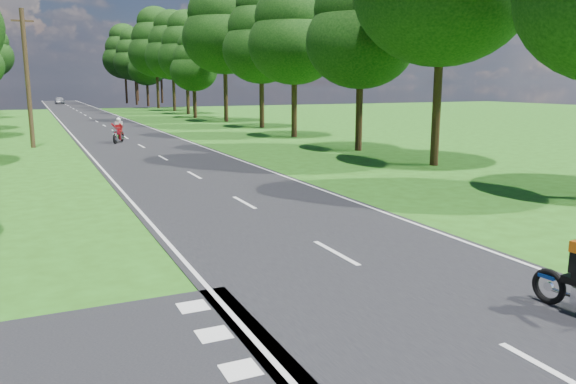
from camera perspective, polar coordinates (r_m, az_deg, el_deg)
name	(u,v)px	position (r m, az deg, el deg)	size (l,w,h in m)	color
ground	(386,281)	(11.32, 9.92, -8.92)	(160.00, 160.00, 0.00)	#255413
main_road	(97,122)	(59.15, -18.86, 6.79)	(7.00, 140.00, 0.02)	black
road_markings	(97,123)	(57.28, -18.79, 6.69)	(7.40, 140.00, 0.01)	silver
treeline	(95,43)	(69.33, -19.01, 14.16)	(40.00, 115.35, 14.78)	black
telegraph_pole	(27,78)	(36.71, -24.96, 10.44)	(1.20, 0.26, 8.00)	#382616
rider_far_red	(118,130)	(37.92, -16.88, 6.05)	(0.64, 1.92, 1.60)	#B10D21
distant_car	(59,100)	(109.82, -22.20, 8.64)	(1.56, 3.88, 1.32)	#A9ACB0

